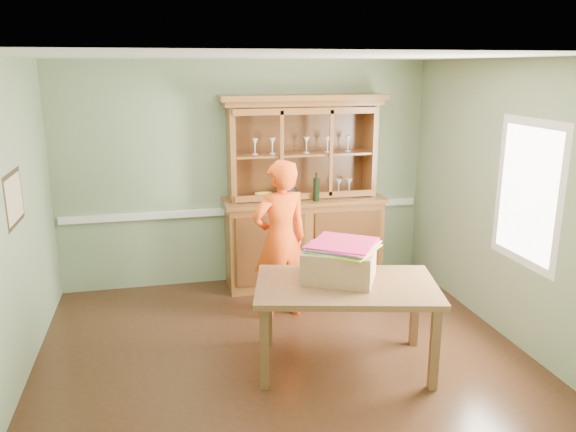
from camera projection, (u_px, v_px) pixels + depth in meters
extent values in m
plane|color=#442516|center=(282.00, 353.00, 5.30)|extent=(4.50, 4.50, 0.00)
plane|color=white|center=(281.00, 56.00, 4.60)|extent=(4.50, 4.50, 0.00)
plane|color=gray|center=(247.00, 174.00, 6.84)|extent=(4.50, 0.00, 4.50)
plane|color=gray|center=(6.00, 231.00, 4.46)|extent=(0.00, 4.00, 4.00)
plane|color=gray|center=(508.00, 202.00, 5.44)|extent=(0.00, 4.00, 4.00)
plane|color=gray|center=(360.00, 306.00, 3.07)|extent=(4.50, 0.00, 4.50)
cube|color=white|center=(248.00, 210.00, 6.93)|extent=(4.41, 0.05, 0.08)
cube|color=#382516|center=(14.00, 198.00, 4.70)|extent=(0.03, 0.60, 0.46)
cube|color=beige|center=(15.00, 198.00, 4.70)|extent=(0.01, 0.52, 0.38)
cube|color=white|center=(527.00, 193.00, 5.12)|extent=(0.03, 0.96, 1.36)
cube|color=white|center=(527.00, 193.00, 5.12)|extent=(0.01, 0.80, 1.20)
cube|color=brown|center=(303.00, 242.00, 6.92)|extent=(1.88, 0.57, 1.04)
cube|color=brown|center=(304.00, 200.00, 6.77)|extent=(1.94, 0.64, 0.04)
cube|color=#5D3116|center=(299.00, 150.00, 6.89)|extent=(1.77, 0.04, 1.09)
cube|color=brown|center=(231.00, 154.00, 6.53)|extent=(0.06, 0.40, 1.09)
cube|color=brown|center=(369.00, 149.00, 6.90)|extent=(0.06, 0.40, 1.09)
cube|color=brown|center=(303.00, 103.00, 6.57)|extent=(1.88, 0.46, 0.06)
cube|color=brown|center=(303.00, 97.00, 6.53)|extent=(1.96, 0.50, 0.06)
cube|color=brown|center=(302.00, 154.00, 6.72)|extent=(1.65, 0.34, 0.03)
imported|color=#B2B2B7|center=(289.00, 189.00, 6.80)|extent=(0.19, 0.19, 0.20)
imported|color=yellow|center=(264.00, 196.00, 6.75)|extent=(0.23, 0.23, 0.06)
cylinder|color=black|center=(316.00, 187.00, 6.58)|extent=(0.07, 0.07, 0.33)
cube|color=brown|center=(346.00, 286.00, 4.90)|extent=(1.75, 1.29, 0.05)
cube|color=brown|center=(264.00, 348.00, 4.64)|extent=(0.09, 0.09, 0.73)
cube|color=brown|center=(268.00, 309.00, 5.39)|extent=(0.09, 0.09, 0.73)
cube|color=brown|center=(435.00, 349.00, 4.62)|extent=(0.09, 0.09, 0.73)
cube|color=brown|center=(415.00, 310.00, 5.37)|extent=(0.09, 0.09, 0.73)
cube|color=tan|center=(339.00, 265.00, 4.95)|extent=(0.76, 0.71, 0.28)
cube|color=#D6F91F|center=(343.00, 248.00, 4.93)|extent=(0.74, 0.74, 0.01)
cube|color=#3CCD7B|center=(343.00, 247.00, 4.93)|extent=(0.74, 0.74, 0.01)
cube|color=#2DD6C9|center=(343.00, 246.00, 4.93)|extent=(0.74, 0.74, 0.01)
cube|color=pink|center=(343.00, 245.00, 4.93)|extent=(0.74, 0.74, 0.01)
cube|color=#CA1E95|center=(343.00, 244.00, 4.93)|extent=(0.74, 0.74, 0.01)
cube|color=#EE245D|center=(343.00, 243.00, 4.92)|extent=(0.74, 0.74, 0.01)
imported|color=#FC4E0F|center=(280.00, 240.00, 5.89)|extent=(0.70, 0.54, 1.71)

